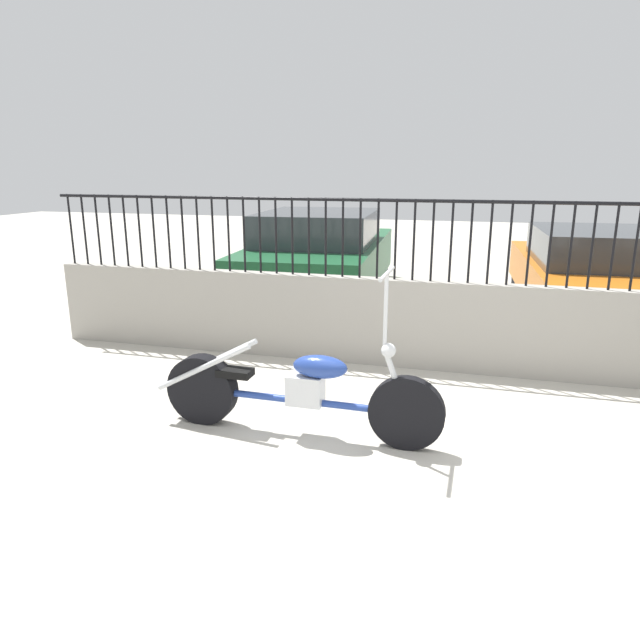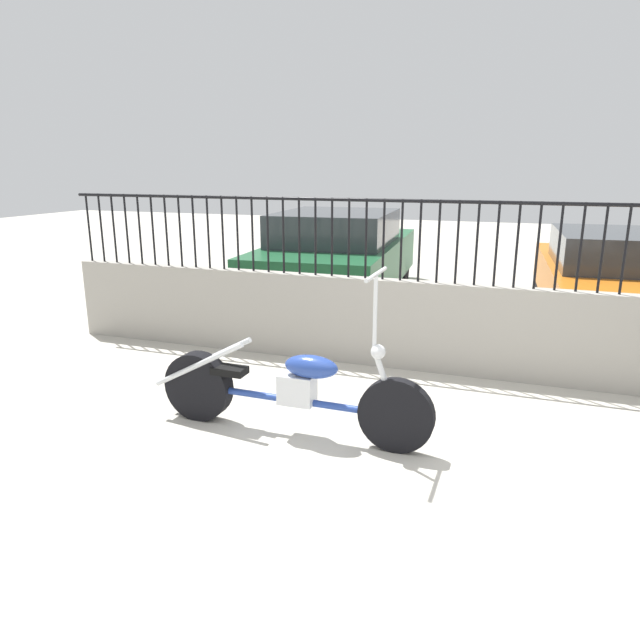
{
  "view_description": "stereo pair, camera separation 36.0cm",
  "coord_description": "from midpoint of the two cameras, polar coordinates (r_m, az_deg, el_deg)",
  "views": [
    {
      "loc": [
        0.32,
        -3.37,
        2.07
      ],
      "look_at": [
        -1.02,
        1.54,
        0.7
      ],
      "focal_mm": 32.0,
      "sensor_mm": 36.0,
      "label": 1
    },
    {
      "loc": [
        0.67,
        -3.27,
        2.07
      ],
      "look_at": [
        -1.02,
        1.54,
        0.7
      ],
      "focal_mm": 32.0,
      "sensor_mm": 36.0,
      "label": 2
    }
  ],
  "objects": [
    {
      "name": "ground_plane",
      "position": [
        3.94,
        9.6,
        -16.83
      ],
      "size": [
        40.0,
        40.0,
        0.0
      ],
      "primitive_type": "plane",
      "color": "#B7B2A5"
    },
    {
      "name": "low_wall",
      "position": [
        6.03,
        13.86,
        -0.8
      ],
      "size": [
        8.9,
        0.18,
        0.94
      ],
      "color": "#9E998E",
      "rests_on": "ground_plane"
    },
    {
      "name": "fence_railing",
      "position": [
        5.84,
        14.49,
        8.82
      ],
      "size": [
        8.9,
        0.04,
        0.83
      ],
      "color": "black",
      "rests_on": "low_wall"
    },
    {
      "name": "motorcycle_blue",
      "position": [
        4.56,
        -2.1,
        -6.95
      ],
      "size": [
        2.35,
        0.52,
        1.36
      ],
      "rotation": [
        0.0,
        0.0,
        -0.02
      ],
      "color": "black",
      "rests_on": "ground_plane"
    },
    {
      "name": "car_green",
      "position": [
        9.17,
        2.97,
        6.49
      ],
      "size": [
        2.13,
        4.49,
        1.41
      ],
      "rotation": [
        0.0,
        0.0,
        1.63
      ],
      "color": "black",
      "rests_on": "ground_plane"
    },
    {
      "name": "car_orange",
      "position": [
        8.79,
        28.68,
        3.85
      ],
      "size": [
        2.02,
        4.27,
        1.26
      ],
      "rotation": [
        0.0,
        0.0,
        1.61
      ],
      "color": "black",
      "rests_on": "ground_plane"
    }
  ]
}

